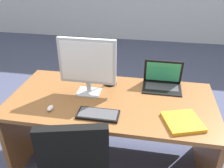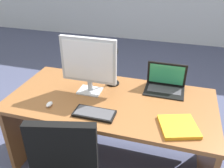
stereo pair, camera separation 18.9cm
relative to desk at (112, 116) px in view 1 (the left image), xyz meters
The scene contains 8 objects.
ground 1.54m from the desk, 90.00° to the left, with size 12.00×12.00×0.00m, color #474C6B.
desk is the anchor object (origin of this frame).
monitor 0.54m from the desk, behind, with size 0.48×0.16×0.49m.
laptop 0.57m from the desk, 31.28° to the left, with size 0.34×0.25×0.24m.
keyboard 0.38m from the desk, 100.21° to the right, with size 0.31×0.15×0.02m.
mouse 0.58m from the desk, 146.14° to the right, with size 0.04×0.07×0.03m.
desk_lamp 0.54m from the desk, 107.31° to the left, with size 0.12×0.14×0.39m.
book 0.67m from the desk, 26.45° to the right, with size 0.32×0.32×0.03m.
Camera 1 is at (0.31, -1.66, 1.83)m, focal length 38.23 mm.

